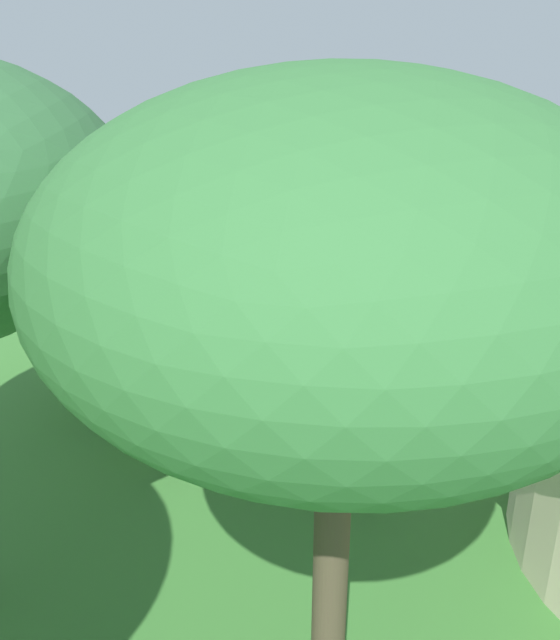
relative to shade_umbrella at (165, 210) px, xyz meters
name	(u,v)px	position (x,y,z in m)	size (l,w,h in m)	color
ground_plane	(332,371)	(-2.42, -0.56, -2.82)	(36.00, 36.00, 0.00)	#3A7732
shade_umbrella	(165,210)	(0.00, 0.00, 0.00)	(4.03, 4.03, 3.30)	#443431
patio_dining_table	(175,354)	(0.00, 0.00, -2.15)	(1.65, 1.27, 0.74)	silver
patio_chair_near_lawn	(239,390)	(-0.90, 0.90, -2.30)	(0.61, 0.61, 0.90)	silver
patio_chair_east_end	(227,333)	(-0.78, -1.01, -2.30)	(0.60, 0.60, 0.90)	silver
patio_chair_west_end	(104,348)	(1.12, -0.62, -2.30)	(0.58, 0.59, 0.90)	white
patio_chair_near_hut	(105,396)	(0.89, 0.92, -2.30)	(0.61, 0.61, 0.90)	silver
guest_beside_umbrella	(173,283)	(0.11, -2.08, -1.82)	(0.23, 0.60, 1.67)	black
guest_behind_table	(186,397)	(-0.25, 1.88, -1.82)	(0.55, 0.38, 1.66)	black
standing_watcher	(391,263)	(-3.81, -2.79, -1.79)	(0.40, 0.55, 1.71)	black
striped_lounge_chair	(399,333)	(-3.68, -1.34, -2.56)	(0.82, 0.59, 0.65)	#3B9974
zebra_nearest_camera	(533,310)	(-5.57, -0.50, -1.84)	(1.17, 2.16, 1.51)	silver
zebra_by_umbrella	(336,398)	(-2.05, 2.09, -1.81)	(1.73, 1.88, 1.55)	silver
acacia_tree_behind_hut	(341,262)	(-1.45, 5.58, 1.11)	(3.70, 3.70, 5.06)	#4C402E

